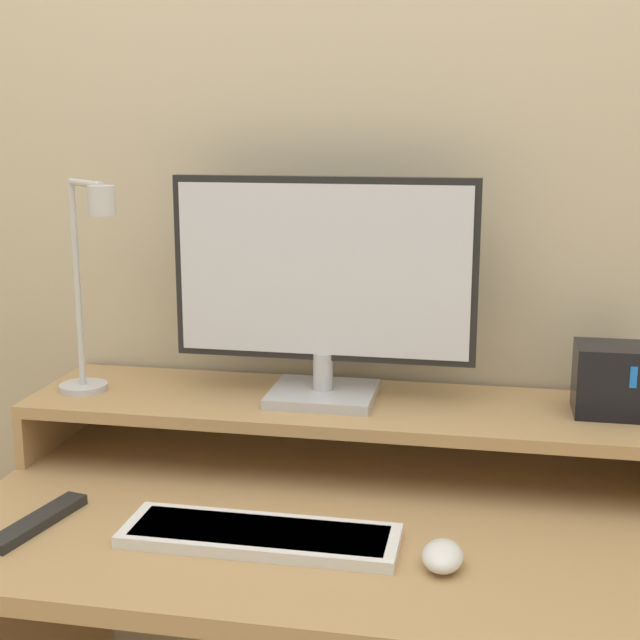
% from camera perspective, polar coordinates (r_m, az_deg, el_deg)
% --- Properties ---
extents(wall_back, '(6.00, 0.05, 2.50)m').
position_cam_1_polar(wall_back, '(1.73, 2.88, 7.95)').
color(wall_back, beige).
rests_on(wall_back, ground_plane).
extents(desk, '(1.17, 0.71, 0.77)m').
position_cam_1_polar(desk, '(1.59, 0.46, -19.63)').
color(desk, tan).
rests_on(desk, ground_plane).
extents(monitor_shelf, '(1.17, 0.30, 0.12)m').
position_cam_1_polar(monitor_shelf, '(1.63, 1.81, -5.82)').
color(monitor_shelf, tan).
rests_on(monitor_shelf, desk).
extents(monitor, '(0.55, 0.17, 0.40)m').
position_cam_1_polar(monitor, '(1.59, 0.21, 2.33)').
color(monitor, '#BCBCC1').
rests_on(monitor, monitor_shelf).
extents(desk_lamp, '(0.17, 0.16, 0.40)m').
position_cam_1_polar(desk_lamp, '(1.65, -14.57, 2.20)').
color(desk_lamp, silver).
rests_on(desk_lamp, monitor_shelf).
extents(router_dock, '(0.12, 0.11, 0.12)m').
position_cam_1_polar(router_dock, '(1.62, 17.99, -3.65)').
color(router_dock, black).
rests_on(router_dock, monitor_shelf).
extents(keyboard, '(0.42, 0.13, 0.02)m').
position_cam_1_polar(keyboard, '(1.37, -3.86, -13.57)').
color(keyboard, white).
rests_on(keyboard, desk).
extents(mouse, '(0.06, 0.09, 0.03)m').
position_cam_1_polar(mouse, '(1.30, 7.85, -14.74)').
color(mouse, white).
rests_on(mouse, desk).
extents(remote_control, '(0.08, 0.20, 0.02)m').
position_cam_1_polar(remote_control, '(1.48, -17.61, -12.20)').
color(remote_control, black).
rests_on(remote_control, desk).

